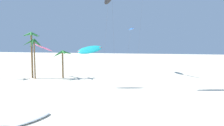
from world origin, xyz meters
TOP-DOWN VIEW (x-y plane):
  - palm_tree_1 at (-23.85, 43.95)m, footprint 4.56×4.80m
  - palm_tree_2 at (-24.75, 44.61)m, footprint 4.32×4.23m
  - palm_tree_3 at (-17.84, 46.19)m, footprint 4.89×4.80m
  - flying_kite_2 at (-23.36, 47.37)m, footprint 6.21×8.55m
  - flying_kite_4 at (-8.60, 37.03)m, footprint 4.79×5.90m
  - flying_kite_7 at (-3.57, 58.85)m, footprint 2.69×10.59m
  - grounded_kite_3 at (-9.35, 17.68)m, footprint 3.03×5.51m

SIDE VIEW (x-z plane):
  - grounded_kite_3 at x=-9.35m, z-range 0.00..0.33m
  - palm_tree_3 at x=-17.84m, z-range 2.15..8.60m
  - flying_kite_2 at x=-23.36m, z-range 2.93..11.06m
  - flying_kite_4 at x=-8.60m, z-range 2.94..11.10m
  - palm_tree_1 at x=-23.85m, z-range 2.93..12.04m
  - palm_tree_2 at x=-24.75m, z-range 3.27..13.91m
  - flying_kite_7 at x=-3.57m, z-range 5.66..17.83m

